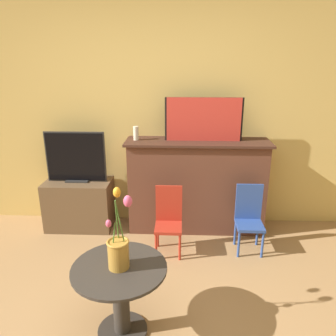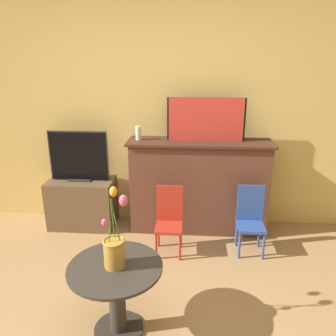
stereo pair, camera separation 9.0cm
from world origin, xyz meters
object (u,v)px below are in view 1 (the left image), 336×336
object	(u,v)px
tv_monitor	(76,158)
vase_tulips	(119,248)
chair_blue	(249,216)
painting	(204,119)
chair_red	(169,218)

from	to	relation	value
tv_monitor	vase_tulips	distance (m)	1.71
tv_monitor	chair_blue	world-z (taller)	tv_monitor
tv_monitor	chair_blue	size ratio (longest dim) A/B	0.97
painting	tv_monitor	world-z (taller)	painting
painting	chair_red	world-z (taller)	painting
chair_red	chair_blue	xyz separation A→B (m)	(0.80, 0.08, 0.00)
painting	vase_tulips	xyz separation A→B (m)	(-0.63, -1.56, -0.57)
chair_red	chair_blue	distance (m)	0.80
painting	chair_red	size ratio (longest dim) A/B	1.20
chair_blue	vase_tulips	world-z (taller)	vase_tulips
tv_monitor	chair_red	world-z (taller)	tv_monitor
painting	chair_blue	xyz separation A→B (m)	(0.46, -0.43, -0.89)
chair_red	vase_tulips	size ratio (longest dim) A/B	1.30
chair_blue	vase_tulips	bearing A→B (deg)	-133.69
painting	vase_tulips	world-z (taller)	painting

